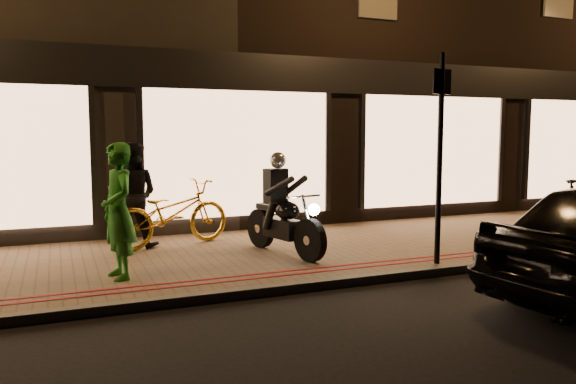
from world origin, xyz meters
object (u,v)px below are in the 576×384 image
(sign_post, at_px, (440,148))
(bicycle_gold, at_px, (171,213))
(motorcycle, at_px, (282,215))
(person_green, at_px, (118,211))

(sign_post, bearing_deg, bicycle_gold, 140.24)
(motorcycle, distance_m, bicycle_gold, 1.95)
(motorcycle, height_order, person_green, person_green)
(sign_post, xyz_separation_m, person_green, (-4.33, 0.90, -0.79))
(motorcycle, xyz_separation_m, person_green, (-2.51, -0.57, 0.27))
(sign_post, height_order, person_green, sign_post)
(motorcycle, xyz_separation_m, sign_post, (1.82, -1.48, 1.06))
(motorcycle, relative_size, person_green, 1.08)
(motorcycle, relative_size, sign_post, 0.64)
(motorcycle, xyz_separation_m, bicycle_gold, (-1.48, 1.27, -0.06))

